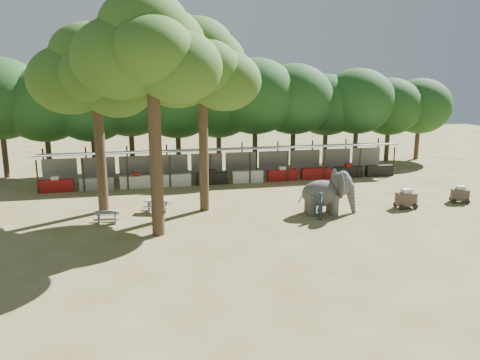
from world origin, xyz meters
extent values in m
plane|color=brown|center=(0.00, 0.00, 0.00)|extent=(100.00, 100.00, 0.00)
cube|color=#A7ABAF|center=(0.00, 14.00, 2.50)|extent=(28.00, 2.99, 0.39)
cylinder|color=#2D2319|center=(-12.60, 12.65, 1.20)|extent=(0.12, 0.12, 2.40)
cylinder|color=#2D2319|center=(-12.60, 15.35, 1.40)|extent=(0.12, 0.12, 2.80)
cube|color=maroon|center=(-12.60, 12.90, 0.45)|extent=(2.38, 0.50, 0.90)
cube|color=gray|center=(-12.60, 15.30, 1.00)|extent=(2.52, 0.12, 2.00)
cylinder|color=#2D2319|center=(-9.80, 12.65, 1.20)|extent=(0.12, 0.12, 2.40)
cylinder|color=#2D2319|center=(-9.80, 15.35, 1.40)|extent=(0.12, 0.12, 2.80)
cube|color=gray|center=(-9.80, 12.90, 0.45)|extent=(2.38, 0.50, 0.90)
cube|color=gray|center=(-9.80, 15.30, 1.00)|extent=(2.52, 0.12, 2.00)
cylinder|color=#2D2319|center=(-7.00, 12.65, 1.20)|extent=(0.12, 0.12, 2.40)
cylinder|color=#2D2319|center=(-7.00, 15.35, 1.40)|extent=(0.12, 0.12, 2.80)
cube|color=silver|center=(-7.00, 12.90, 0.45)|extent=(2.38, 0.50, 0.90)
cube|color=gray|center=(-7.00, 15.30, 1.00)|extent=(2.52, 0.12, 2.00)
cylinder|color=#2D2319|center=(-4.20, 12.65, 1.20)|extent=(0.12, 0.12, 2.40)
cylinder|color=#2D2319|center=(-4.20, 15.35, 1.40)|extent=(0.12, 0.12, 2.80)
cube|color=silver|center=(-4.20, 12.90, 0.45)|extent=(2.38, 0.50, 0.90)
cube|color=gray|center=(-4.20, 15.30, 1.00)|extent=(2.52, 0.12, 2.00)
cylinder|color=#2D2319|center=(-1.40, 12.65, 1.20)|extent=(0.12, 0.12, 2.40)
cylinder|color=#2D2319|center=(-1.40, 15.35, 1.40)|extent=(0.12, 0.12, 2.80)
cube|color=black|center=(-1.40, 12.90, 0.45)|extent=(2.38, 0.50, 0.90)
cube|color=gray|center=(-1.40, 15.30, 1.00)|extent=(2.52, 0.12, 2.00)
cylinder|color=#2D2319|center=(1.40, 12.65, 1.20)|extent=(0.12, 0.12, 2.40)
cylinder|color=#2D2319|center=(1.40, 15.35, 1.40)|extent=(0.12, 0.12, 2.80)
cube|color=silver|center=(1.40, 12.90, 0.45)|extent=(2.38, 0.50, 0.90)
cube|color=gray|center=(1.40, 15.30, 1.00)|extent=(2.52, 0.12, 2.00)
cylinder|color=#2D2319|center=(4.20, 12.65, 1.20)|extent=(0.12, 0.12, 2.40)
cylinder|color=#2D2319|center=(4.20, 15.35, 1.40)|extent=(0.12, 0.12, 2.80)
cube|color=maroon|center=(4.20, 12.90, 0.45)|extent=(2.38, 0.50, 0.90)
cube|color=gray|center=(4.20, 15.30, 1.00)|extent=(2.52, 0.12, 2.00)
cylinder|color=#2D2319|center=(7.00, 12.65, 1.20)|extent=(0.12, 0.12, 2.40)
cylinder|color=#2D2319|center=(7.00, 15.35, 1.40)|extent=(0.12, 0.12, 2.80)
cube|color=maroon|center=(7.00, 12.90, 0.45)|extent=(2.38, 0.50, 0.90)
cube|color=gray|center=(7.00, 15.30, 1.00)|extent=(2.52, 0.12, 2.00)
cylinder|color=#2D2319|center=(9.80, 12.65, 1.20)|extent=(0.12, 0.12, 2.40)
cylinder|color=#2D2319|center=(9.80, 15.35, 1.40)|extent=(0.12, 0.12, 2.80)
cube|color=black|center=(9.80, 12.90, 0.45)|extent=(2.38, 0.50, 0.90)
cube|color=gray|center=(9.80, 15.30, 1.00)|extent=(2.52, 0.12, 2.00)
cylinder|color=#2D2319|center=(12.60, 12.65, 1.20)|extent=(0.12, 0.12, 2.40)
cylinder|color=#2D2319|center=(12.60, 15.35, 1.40)|extent=(0.12, 0.12, 2.80)
cube|color=black|center=(12.60, 12.90, 0.45)|extent=(2.38, 0.50, 0.90)
cube|color=gray|center=(12.60, 15.30, 1.00)|extent=(2.52, 0.12, 2.00)
cylinder|color=#332316|center=(-9.00, 7.00, 4.60)|extent=(0.60, 0.60, 9.20)
cone|color=#332316|center=(-9.00, 7.00, 9.20)|extent=(0.57, 0.57, 2.88)
ellipsoid|color=#234A14|center=(-10.40, 7.30, 7.82)|extent=(4.80, 4.80, 3.94)
ellipsoid|color=#234A14|center=(-7.80, 6.40, 7.42)|extent=(4.20, 4.20, 3.44)
ellipsoid|color=#234A14|center=(-8.80, 8.10, 8.42)|extent=(5.20, 5.20, 4.26)
ellipsoid|color=#234A14|center=(-9.00, 5.70, 8.12)|extent=(3.80, 3.80, 3.12)
ellipsoid|color=#234A14|center=(-9.30, 7.20, 9.22)|extent=(4.40, 4.40, 3.61)
cylinder|color=#332316|center=(-6.00, 2.00, 5.20)|extent=(0.64, 0.64, 10.40)
cone|color=#332316|center=(-6.00, 2.00, 10.40)|extent=(0.61, 0.61, 3.25)
ellipsoid|color=#234A14|center=(-7.40, 2.30, 8.84)|extent=(4.80, 4.80, 3.94)
ellipsoid|color=#234A14|center=(-4.80, 1.40, 8.44)|extent=(4.20, 4.20, 3.44)
ellipsoid|color=#234A14|center=(-5.80, 3.10, 9.44)|extent=(5.20, 5.20, 4.26)
ellipsoid|color=#234A14|center=(-6.00, 0.70, 9.14)|extent=(3.80, 3.80, 3.12)
ellipsoid|color=#234A14|center=(-6.30, 2.20, 10.24)|extent=(4.40, 4.40, 3.61)
cylinder|color=#332316|center=(-3.00, 6.00, 4.80)|extent=(0.56, 0.56, 9.60)
cone|color=#332316|center=(-3.00, 6.00, 9.60)|extent=(0.53, 0.53, 3.00)
ellipsoid|color=#234A14|center=(-4.40, 6.30, 8.16)|extent=(4.80, 4.80, 3.94)
ellipsoid|color=#234A14|center=(-1.80, 5.40, 7.76)|extent=(4.20, 4.20, 3.44)
ellipsoid|color=#234A14|center=(-2.80, 7.10, 8.76)|extent=(5.20, 5.20, 4.26)
ellipsoid|color=#234A14|center=(-3.00, 4.70, 8.46)|extent=(3.80, 3.80, 3.12)
ellipsoid|color=#234A14|center=(-3.30, 6.20, 9.56)|extent=(4.40, 4.40, 3.61)
cylinder|color=#332316|center=(-16.67, 19.00, 1.87)|extent=(0.44, 0.44, 3.74)
ellipsoid|color=#0F360F|center=(-16.67, 19.00, 5.53)|extent=(6.46, 5.95, 5.61)
cylinder|color=#332316|center=(-13.33, 19.00, 1.87)|extent=(0.44, 0.44, 3.74)
ellipsoid|color=#0F360F|center=(-13.33, 19.00, 5.53)|extent=(6.46, 5.95, 5.61)
cylinder|color=#332316|center=(-10.00, 19.00, 1.87)|extent=(0.44, 0.44, 3.74)
ellipsoid|color=#0F360F|center=(-10.00, 19.00, 5.53)|extent=(6.46, 5.95, 5.61)
cylinder|color=#332316|center=(-6.67, 19.00, 1.87)|extent=(0.44, 0.44, 3.74)
ellipsoid|color=#0F360F|center=(-6.67, 19.00, 5.53)|extent=(6.46, 5.95, 5.61)
cylinder|color=#332316|center=(-3.33, 19.00, 1.87)|extent=(0.44, 0.44, 3.74)
ellipsoid|color=#0F360F|center=(-3.33, 19.00, 5.53)|extent=(6.46, 5.95, 5.61)
cylinder|color=#332316|center=(0.00, 19.00, 1.87)|extent=(0.44, 0.44, 3.74)
ellipsoid|color=#0F360F|center=(0.00, 19.00, 5.53)|extent=(6.46, 5.95, 5.61)
cylinder|color=#332316|center=(3.33, 19.00, 1.87)|extent=(0.44, 0.44, 3.74)
ellipsoid|color=#0F360F|center=(3.33, 19.00, 5.53)|extent=(6.46, 5.95, 5.61)
cylinder|color=#332316|center=(6.67, 19.00, 1.87)|extent=(0.44, 0.44, 3.74)
ellipsoid|color=#0F360F|center=(6.67, 19.00, 5.53)|extent=(6.46, 5.95, 5.61)
cylinder|color=#332316|center=(10.00, 19.00, 1.87)|extent=(0.44, 0.44, 3.74)
ellipsoid|color=#0F360F|center=(10.00, 19.00, 5.53)|extent=(6.46, 5.95, 5.61)
cylinder|color=#332316|center=(13.33, 19.00, 1.87)|extent=(0.44, 0.44, 3.74)
ellipsoid|color=#0F360F|center=(13.33, 19.00, 5.53)|extent=(6.46, 5.95, 5.61)
cylinder|color=#332316|center=(16.67, 19.00, 1.87)|extent=(0.44, 0.44, 3.74)
ellipsoid|color=#0F360F|center=(16.67, 19.00, 5.53)|extent=(6.46, 5.95, 5.61)
cylinder|color=#332316|center=(20.00, 19.00, 1.87)|extent=(0.44, 0.44, 3.74)
ellipsoid|color=#0F360F|center=(20.00, 19.00, 5.53)|extent=(6.46, 5.95, 5.61)
ellipsoid|color=#3F3D3D|center=(3.66, 3.66, 1.26)|extent=(2.58, 1.73, 1.56)
cylinder|color=#3F3D3D|center=(2.95, 3.38, 0.65)|extent=(0.63, 0.63, 1.31)
cylinder|color=#3F3D3D|center=(3.05, 4.12, 0.65)|extent=(0.63, 0.63, 1.31)
cylinder|color=#3F3D3D|center=(4.26, 3.20, 0.65)|extent=(0.63, 0.63, 1.31)
cylinder|color=#3F3D3D|center=(4.36, 3.93, 0.65)|extent=(0.63, 0.63, 1.31)
ellipsoid|color=#3F3D3D|center=(4.79, 3.50, 1.81)|extent=(1.47, 1.25, 1.44)
ellipsoid|color=#3F3D3D|center=(4.47, 2.83, 1.85)|extent=(0.39, 1.20, 1.48)
ellipsoid|color=#3F3D3D|center=(4.67, 4.22, 1.85)|extent=(0.39, 1.20, 1.48)
cone|color=#3F3D3D|center=(5.48, 3.40, 0.82)|extent=(0.67, 0.67, 1.63)
imported|color=#26384C|center=(3.18, 2.63, 0.81)|extent=(0.51, 0.65, 1.61)
cube|color=gray|center=(-8.67, 4.50, 0.65)|extent=(1.40, 0.73, 0.05)
cube|color=gray|center=(-9.12, 4.53, 0.32)|extent=(0.13, 0.55, 0.63)
cube|color=gray|center=(-8.22, 4.46, 0.32)|extent=(0.13, 0.55, 0.63)
cube|color=gray|center=(-8.71, 4.00, 0.38)|extent=(1.37, 0.33, 0.05)
cube|color=gray|center=(-8.63, 4.99, 0.38)|extent=(1.37, 0.33, 0.05)
cube|color=gray|center=(-5.80, 6.21, 0.74)|extent=(1.67, 1.10, 0.06)
cube|color=gray|center=(-6.29, 6.35, 0.36)|extent=(0.26, 0.62, 0.72)
cube|color=gray|center=(-5.31, 6.07, 0.36)|extent=(0.26, 0.62, 0.72)
cube|color=gray|center=(-5.95, 5.66, 0.43)|extent=(1.55, 0.66, 0.05)
cube|color=gray|center=(-5.65, 6.75, 0.43)|extent=(1.55, 0.66, 0.05)
cube|color=#3B2F27|center=(9.25, 3.64, 0.57)|extent=(1.17, 0.73, 0.80)
cylinder|color=black|center=(8.78, 3.29, 0.17)|extent=(0.34, 0.08, 0.34)
cylinder|color=black|center=(9.69, 3.25, 0.17)|extent=(0.34, 0.08, 0.34)
cylinder|color=black|center=(8.81, 4.04, 0.17)|extent=(0.34, 0.08, 0.34)
cylinder|color=black|center=(9.72, 4.00, 0.17)|extent=(0.34, 0.08, 0.34)
cube|color=silver|center=(9.25, 3.64, 1.08)|extent=(0.59, 0.48, 0.29)
cube|color=#3B2F27|center=(13.43, 4.09, 0.51)|extent=(1.19, 0.98, 0.72)
cylinder|color=black|center=(12.92, 3.94, 0.15)|extent=(0.31, 0.18, 0.31)
cylinder|color=black|center=(13.67, 3.61, 0.15)|extent=(0.31, 0.18, 0.31)
cylinder|color=black|center=(13.19, 4.56, 0.15)|extent=(0.31, 0.18, 0.31)
cylinder|color=black|center=(13.95, 4.23, 0.15)|extent=(0.31, 0.18, 0.31)
cube|color=silver|center=(13.43, 4.09, 0.98)|extent=(0.64, 0.58, 0.26)
camera|label=1|loc=(-7.00, -21.40, 7.94)|focal=35.00mm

